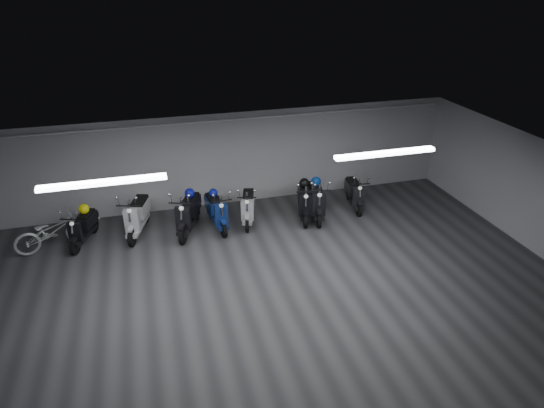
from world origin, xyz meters
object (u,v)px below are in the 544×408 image
object	(u,v)px
scooter_6	(248,202)
helmet_0	(213,193)
bicycle	(51,228)
scooter_7	(305,196)
helmet_2	(190,193)
scooter_9	(355,189)
helmet_1	(304,183)
helmet_4	(316,182)
helmet_3	(84,209)
scooter_3	(188,208)
scooter_4	(216,206)
scooter_8	(317,195)
scooter_0	(82,223)
scooter_2	(137,210)

from	to	relation	value
scooter_6	helmet_0	distance (m)	0.99
bicycle	scooter_7	bearing A→B (deg)	-109.78
bicycle	helmet_2	size ratio (longest dim) A/B	6.76
helmet_0	bicycle	bearing A→B (deg)	-177.20
scooter_9	bicycle	bearing A→B (deg)	-169.93
scooter_7	helmet_1	distance (m)	0.39
helmet_4	helmet_3	bearing A→B (deg)	178.16
scooter_3	helmet_3	size ratio (longest dim) A/B	7.15
helmet_1	helmet_4	size ratio (longest dim) A/B	1.02
scooter_4	scooter_6	size ratio (longest dim) A/B	1.04
bicycle	helmet_4	size ratio (longest dim) A/B	6.38
scooter_8	helmet_1	size ratio (longest dim) A/B	6.39
scooter_8	helmet_4	xyz separation A→B (m)	(0.06, 0.25, 0.31)
scooter_4	helmet_3	bearing A→B (deg)	168.19
scooter_3	helmet_3	world-z (taller)	scooter_3
scooter_0	helmet_2	bearing A→B (deg)	23.30
helmet_0	helmet_4	size ratio (longest dim) A/B	0.86
scooter_0	helmet_3	bearing A→B (deg)	90.00
helmet_2	scooter_2	bearing A→B (deg)	179.73
scooter_2	scooter_7	distance (m)	4.60
scooter_0	scooter_9	size ratio (longest dim) A/B	0.97
scooter_3	bicycle	bearing A→B (deg)	-159.62
scooter_3	scooter_9	bearing A→B (deg)	23.09
bicycle	scooter_3	bearing A→B (deg)	-109.86
scooter_9	helmet_2	distance (m)	4.83
scooter_2	scooter_4	world-z (taller)	scooter_2
scooter_7	helmet_1	size ratio (longest dim) A/B	6.13
bicycle	helmet_1	xyz separation A→B (m)	(6.76, 0.10, 0.38)
bicycle	scooter_4	bearing A→B (deg)	-109.16
scooter_2	bicycle	size ratio (longest dim) A/B	1.04
scooter_0	scooter_8	bearing A→B (deg)	18.32
scooter_2	helmet_4	distance (m)	5.00
scooter_8	scooter_2	bearing A→B (deg)	-171.40
scooter_3	helmet_2	xyz separation A→B (m)	(0.10, 0.25, 0.31)
scooter_6	helmet_0	xyz separation A→B (m)	(-0.93, 0.17, 0.31)
scooter_9	bicycle	xyz separation A→B (m)	(-8.34, -0.05, -0.04)
helmet_1	scooter_0	bearing A→B (deg)	-179.40
scooter_0	helmet_1	bearing A→B (deg)	21.13
bicycle	helmet_3	xyz separation A→B (m)	(0.81, 0.25, 0.29)
scooter_7	bicycle	distance (m)	6.70
helmet_0	helmet_1	bearing A→B (deg)	-2.23
helmet_3	scooter_8	bearing A→B (deg)	-4.17
helmet_3	helmet_4	distance (m)	6.29
scooter_7	helmet_1	bearing A→B (deg)	90.00
scooter_2	helmet_2	world-z (taller)	scooter_2
helmet_1	bicycle	bearing A→B (deg)	-179.13
scooter_4	helmet_1	world-z (taller)	scooter_4
helmet_3	helmet_1	bearing A→B (deg)	-1.42
scooter_6	scooter_9	xyz separation A→B (m)	(3.25, 0.02, -0.01)
scooter_7	scooter_0	bearing A→B (deg)	-166.28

